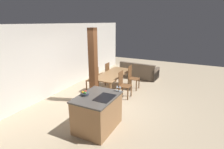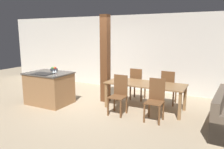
# 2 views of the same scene
# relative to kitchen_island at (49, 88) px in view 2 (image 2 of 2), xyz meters

# --- Properties ---
(ground_plane) EXTENTS (16.00, 16.00, 0.00)m
(ground_plane) POSITION_rel_kitchen_island_xyz_m (1.23, 0.28, -0.47)
(ground_plane) COLOR tan
(wall_back) EXTENTS (11.20, 0.08, 2.70)m
(wall_back) POSITION_rel_kitchen_island_xyz_m (1.23, 2.76, 0.88)
(wall_back) COLOR silver
(wall_back) RESTS_ON ground_plane
(kitchen_island) EXTENTS (1.25, 0.93, 0.94)m
(kitchen_island) POSITION_rel_kitchen_island_xyz_m (0.00, 0.00, 0.00)
(kitchen_island) COLOR #9E7047
(kitchen_island) RESTS_ON ground_plane
(fruit_bowl) EXTENTS (0.22, 0.22, 0.11)m
(fruit_bowl) POSITION_rel_kitchen_island_xyz_m (-0.09, 0.33, 0.51)
(fruit_bowl) COLOR #383D47
(fruit_bowl) RESTS_ON kitchen_island
(wine_glass_near) EXTENTS (0.06, 0.06, 0.16)m
(wine_glass_near) POSITION_rel_kitchen_island_xyz_m (0.55, -0.39, 0.59)
(wine_glass_near) COLOR silver
(wine_glass_near) RESTS_ON kitchen_island
(wine_glass_middle) EXTENTS (0.06, 0.06, 0.16)m
(wine_glass_middle) POSITION_rel_kitchen_island_xyz_m (0.55, -0.31, 0.59)
(wine_glass_middle) COLOR silver
(wine_glass_middle) RESTS_ON kitchen_island
(dining_table) EXTENTS (2.13, 0.86, 0.72)m
(dining_table) POSITION_rel_kitchen_island_xyz_m (2.66, 0.83, 0.17)
(dining_table) COLOR olive
(dining_table) RESTS_ON ground_plane
(dining_chair_near_left) EXTENTS (0.40, 0.40, 1.00)m
(dining_chair_near_left) POSITION_rel_kitchen_island_xyz_m (2.18, 0.18, 0.05)
(dining_chair_near_left) COLOR brown
(dining_chair_near_left) RESTS_ON ground_plane
(dining_chair_near_right) EXTENTS (0.40, 0.40, 1.00)m
(dining_chair_near_right) POSITION_rel_kitchen_island_xyz_m (3.14, 0.18, 0.05)
(dining_chair_near_right) COLOR brown
(dining_chair_near_right) RESTS_ON ground_plane
(dining_chair_far_left) EXTENTS (0.40, 0.40, 1.00)m
(dining_chair_far_left) POSITION_rel_kitchen_island_xyz_m (2.18, 1.48, 0.05)
(dining_chair_far_left) COLOR brown
(dining_chair_far_left) RESTS_ON ground_plane
(dining_chair_far_right) EXTENTS (0.40, 0.40, 1.00)m
(dining_chair_far_right) POSITION_rel_kitchen_island_xyz_m (3.14, 1.48, 0.05)
(dining_chair_far_right) COLOR brown
(dining_chair_far_right) RESTS_ON ground_plane
(timber_post) EXTENTS (0.23, 0.23, 2.59)m
(timber_post) POSITION_rel_kitchen_island_xyz_m (1.35, 0.96, 0.83)
(timber_post) COLOR brown
(timber_post) RESTS_ON ground_plane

